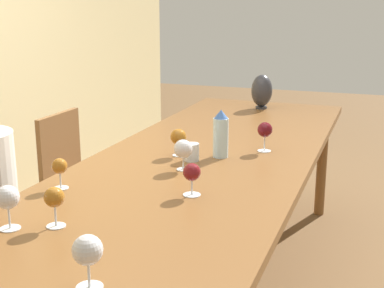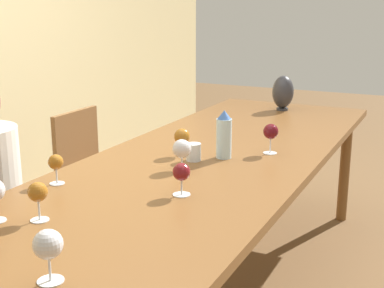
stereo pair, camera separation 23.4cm
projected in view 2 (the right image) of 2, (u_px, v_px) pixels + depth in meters
dining_table at (208, 168)px, 2.54m from camera, size 3.00×1.00×0.78m
water_bottle at (224, 135)px, 2.47m from camera, size 0.07×0.07×0.23m
water_tumbler at (194, 152)px, 2.44m from camera, size 0.07×0.07×0.08m
vase at (283, 92)px, 3.57m from camera, size 0.14×0.14×0.23m
wine_glass_0 at (48, 246)px, 1.36m from camera, size 0.08×0.08×0.14m
wine_glass_1 at (38, 193)px, 1.75m from camera, size 0.07×0.07×0.13m
wine_glass_2 at (182, 149)px, 2.30m from camera, size 0.08×0.08×0.13m
wine_glass_3 at (182, 137)px, 2.51m from camera, size 0.08×0.08×0.13m
wine_glass_4 at (271, 132)px, 2.54m from camera, size 0.07×0.07×0.14m
wine_glass_5 at (56, 163)px, 2.11m from camera, size 0.06×0.06×0.12m
wine_glass_6 at (181, 173)px, 1.99m from camera, size 0.07×0.07×0.13m
chair_far at (96, 176)px, 3.20m from camera, size 0.44×0.44×0.86m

